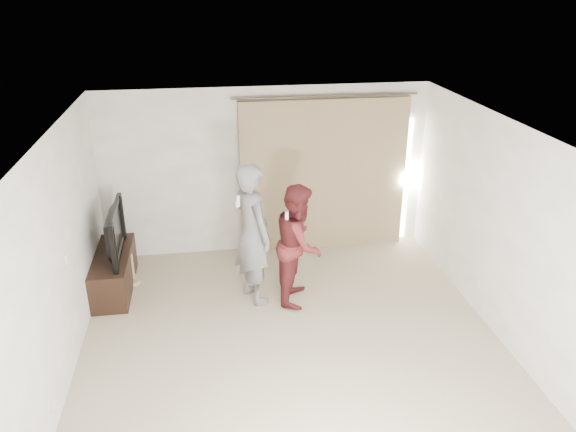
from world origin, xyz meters
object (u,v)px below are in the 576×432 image
object	(u,v)px
tv_console	(114,272)
person_woman	(299,243)
person_man	(253,234)
tv	(108,232)

from	to	relation	value
tv_console	person_woman	bearing A→B (deg)	-13.96
person_man	tv	bearing A→B (deg)	164.48
tv	person_woman	xyz separation A→B (m)	(2.51, -0.62, -0.05)
tv	person_man	size ratio (longest dim) A/B	0.62
person_woman	tv	bearing A→B (deg)	166.04
tv	person_man	bearing A→B (deg)	-106.73
tv_console	person_man	world-z (taller)	person_man
tv	person_man	distance (m)	1.99
person_man	person_woman	xyz separation A→B (m)	(0.60, -0.09, -0.14)
tv_console	person_man	bearing A→B (deg)	-15.52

